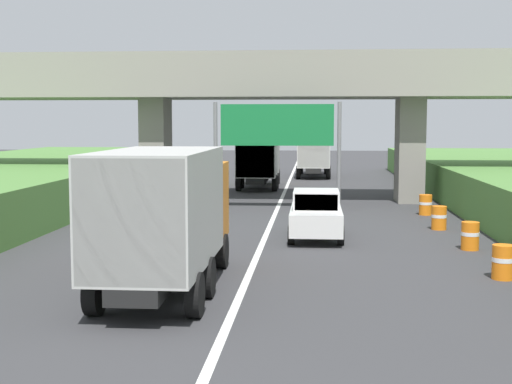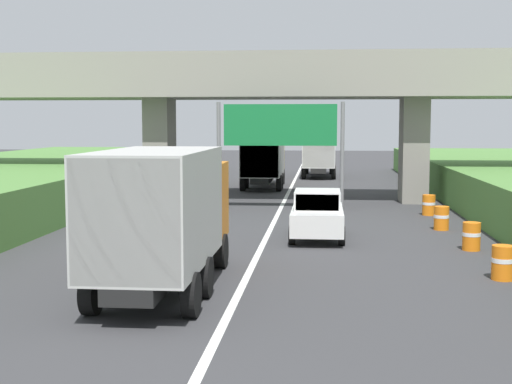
{
  "view_description": "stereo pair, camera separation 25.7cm",
  "coord_description": "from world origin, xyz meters",
  "px_view_note": "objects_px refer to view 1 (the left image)",
  "views": [
    {
      "loc": [
        1.73,
        -1.73,
        4.08
      ],
      "look_at": [
        0.0,
        19.22,
        2.0
      ],
      "focal_mm": 49.86,
      "sensor_mm": 36.0,
      "label": 1
    },
    {
      "loc": [
        1.98,
        -1.71,
        4.08
      ],
      "look_at": [
        0.0,
        19.22,
        2.0
      ],
      "focal_mm": 49.86,
      "sensor_mm": 36.0,
      "label": 2
    }
  ],
  "objects_px": {
    "construction_barrel_3": "(470,236)",
    "construction_barrel_4": "(439,218)",
    "construction_barrel_2": "(503,262)",
    "overhead_highway_sign": "(277,131)",
    "truck_orange": "(166,212)",
    "construction_barrel_5": "(426,205)",
    "car_white": "(316,215)",
    "truck_yellow": "(260,157)",
    "truck_silver": "(314,151)"
  },
  "relations": [
    {
      "from": "truck_yellow",
      "to": "construction_barrel_4",
      "type": "bearing_deg",
      "value": -64.03
    },
    {
      "from": "construction_barrel_2",
      "to": "truck_silver",
      "type": "bearing_deg",
      "value": 98.21
    },
    {
      "from": "overhead_highway_sign",
      "to": "construction_barrel_5",
      "type": "height_order",
      "value": "overhead_highway_sign"
    },
    {
      "from": "overhead_highway_sign",
      "to": "construction_barrel_4",
      "type": "distance_m",
      "value": 9.06
    },
    {
      "from": "truck_silver",
      "to": "truck_orange",
      "type": "xyz_separation_m",
      "value": [
        -3.48,
        -36.41,
        0.0
      ]
    },
    {
      "from": "construction_barrel_2",
      "to": "construction_barrel_3",
      "type": "bearing_deg",
      "value": 89.01
    },
    {
      "from": "truck_orange",
      "to": "construction_barrel_2",
      "type": "bearing_deg",
      "value": 13.22
    },
    {
      "from": "truck_yellow",
      "to": "construction_barrel_3",
      "type": "relative_size",
      "value": 8.11
    },
    {
      "from": "truck_silver",
      "to": "truck_yellow",
      "type": "relative_size",
      "value": 1.0
    },
    {
      "from": "overhead_highway_sign",
      "to": "truck_orange",
      "type": "bearing_deg",
      "value": -96.45
    },
    {
      "from": "truck_yellow",
      "to": "overhead_highway_sign",
      "type": "bearing_deg",
      "value": -81.52
    },
    {
      "from": "car_white",
      "to": "construction_barrel_2",
      "type": "xyz_separation_m",
      "value": [
        4.84,
        -6.03,
        -0.4
      ]
    },
    {
      "from": "construction_barrel_3",
      "to": "construction_barrel_4",
      "type": "distance_m",
      "value": 4.29
    },
    {
      "from": "overhead_highway_sign",
      "to": "construction_barrel_2",
      "type": "bearing_deg",
      "value": -64.72
    },
    {
      "from": "truck_silver",
      "to": "car_white",
      "type": "relative_size",
      "value": 1.78
    },
    {
      "from": "truck_silver",
      "to": "truck_yellow",
      "type": "height_order",
      "value": "same"
    },
    {
      "from": "truck_yellow",
      "to": "car_white",
      "type": "xyz_separation_m",
      "value": [
        3.47,
        -19.23,
        -1.08
      ]
    },
    {
      "from": "overhead_highway_sign",
      "to": "construction_barrel_3",
      "type": "bearing_deg",
      "value": -55.53
    },
    {
      "from": "construction_barrel_3",
      "to": "construction_barrel_4",
      "type": "xyz_separation_m",
      "value": [
        -0.25,
        4.28,
        0.0
      ]
    },
    {
      "from": "overhead_highway_sign",
      "to": "construction_barrel_2",
      "type": "xyz_separation_m",
      "value": [
        6.63,
        -14.05,
        -3.19
      ]
    },
    {
      "from": "construction_barrel_4",
      "to": "construction_barrel_5",
      "type": "bearing_deg",
      "value": 88.03
    },
    {
      "from": "truck_yellow",
      "to": "car_white",
      "type": "height_order",
      "value": "truck_yellow"
    },
    {
      "from": "construction_barrel_5",
      "to": "overhead_highway_sign",
      "type": "bearing_deg",
      "value": 169.6
    },
    {
      "from": "truck_orange",
      "to": "overhead_highway_sign",
      "type": "bearing_deg",
      "value": 83.55
    },
    {
      "from": "car_white",
      "to": "truck_orange",
      "type": "bearing_deg",
      "value": -114.25
    },
    {
      "from": "truck_silver",
      "to": "construction_barrel_3",
      "type": "bearing_deg",
      "value": -80.5
    },
    {
      "from": "truck_yellow",
      "to": "construction_barrel_5",
      "type": "relative_size",
      "value": 8.11
    },
    {
      "from": "overhead_highway_sign",
      "to": "construction_barrel_5",
      "type": "xyz_separation_m",
      "value": [
        6.61,
        -1.21,
        -3.19
      ]
    },
    {
      "from": "overhead_highway_sign",
      "to": "construction_barrel_2",
      "type": "relative_size",
      "value": 6.53
    },
    {
      "from": "truck_orange",
      "to": "construction_barrel_5",
      "type": "distance_m",
      "value": 17.11
    },
    {
      "from": "construction_barrel_4",
      "to": "construction_barrel_5",
      "type": "distance_m",
      "value": 4.28
    },
    {
      "from": "truck_silver",
      "to": "construction_barrel_3",
      "type": "distance_m",
      "value": 30.6
    },
    {
      "from": "truck_yellow",
      "to": "construction_barrel_5",
      "type": "bearing_deg",
      "value": -56.3
    },
    {
      "from": "construction_barrel_3",
      "to": "construction_barrel_4",
      "type": "relative_size",
      "value": 1.0
    },
    {
      "from": "overhead_highway_sign",
      "to": "truck_yellow",
      "type": "relative_size",
      "value": 0.81
    },
    {
      "from": "construction_barrel_3",
      "to": "car_white",
      "type": "bearing_deg",
      "value": 160.43
    },
    {
      "from": "overhead_highway_sign",
      "to": "construction_barrel_4",
      "type": "bearing_deg",
      "value": -40.36
    },
    {
      "from": "truck_orange",
      "to": "truck_yellow",
      "type": "height_order",
      "value": "same"
    },
    {
      "from": "overhead_highway_sign",
      "to": "truck_yellow",
      "type": "bearing_deg",
      "value": 98.48
    },
    {
      "from": "truck_yellow",
      "to": "construction_barrel_4",
      "type": "relative_size",
      "value": 8.11
    },
    {
      "from": "car_white",
      "to": "construction_barrel_3",
      "type": "bearing_deg",
      "value": -19.57
    },
    {
      "from": "car_white",
      "to": "construction_barrel_4",
      "type": "bearing_deg",
      "value": 28.5
    },
    {
      "from": "truck_orange",
      "to": "car_white",
      "type": "xyz_separation_m",
      "value": [
        3.61,
        8.01,
        -1.08
      ]
    },
    {
      "from": "truck_silver",
      "to": "construction_barrel_4",
      "type": "distance_m",
      "value": 26.35
    },
    {
      "from": "truck_orange",
      "to": "construction_barrel_4",
      "type": "height_order",
      "value": "truck_orange"
    },
    {
      "from": "car_white",
      "to": "construction_barrel_4",
      "type": "height_order",
      "value": "car_white"
    },
    {
      "from": "truck_orange",
      "to": "construction_barrel_5",
      "type": "height_order",
      "value": "truck_orange"
    },
    {
      "from": "truck_yellow",
      "to": "construction_barrel_4",
      "type": "distance_m",
      "value": 18.63
    },
    {
      "from": "truck_orange",
      "to": "truck_yellow",
      "type": "bearing_deg",
      "value": 89.7
    },
    {
      "from": "truck_orange",
      "to": "construction_barrel_5",
      "type": "bearing_deg",
      "value": 60.4
    }
  ]
}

